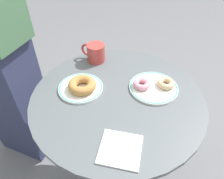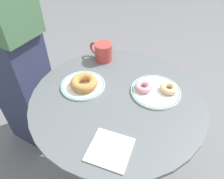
% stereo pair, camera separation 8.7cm
% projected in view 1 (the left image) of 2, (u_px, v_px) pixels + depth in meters
% --- Properties ---
extents(ground_plane, '(7.00, 7.00, 0.02)m').
position_uv_depth(ground_plane, '(116.00, 174.00, 1.39)').
color(ground_plane, slate).
extents(cafe_table, '(0.74, 0.74, 0.70)m').
position_uv_depth(cafe_table, '(117.00, 131.00, 1.07)').
color(cafe_table, '#565B60').
rests_on(cafe_table, ground).
extents(plate_left, '(0.20, 0.20, 0.01)m').
position_uv_depth(plate_left, '(81.00, 88.00, 0.93)').
color(plate_left, white).
rests_on(plate_left, cafe_table).
extents(plate_right, '(0.21, 0.21, 0.01)m').
position_uv_depth(plate_right, '(153.00, 87.00, 0.93)').
color(plate_right, white).
rests_on(plate_right, cafe_table).
extents(donut_old_fashioned, '(0.16, 0.16, 0.04)m').
position_uv_depth(donut_old_fashioned, '(82.00, 85.00, 0.91)').
color(donut_old_fashioned, '#BC7F42').
rests_on(donut_old_fashioned, plate_left).
extents(donut_glazed, '(0.11, 0.11, 0.03)m').
position_uv_depth(donut_glazed, '(166.00, 83.00, 0.93)').
color(donut_glazed, '#E0B789').
rests_on(donut_glazed, plate_right).
extents(donut_pink_frosted, '(0.09, 0.09, 0.03)m').
position_uv_depth(donut_pink_frosted, '(142.00, 84.00, 0.92)').
color(donut_pink_frosted, pink).
rests_on(donut_pink_frosted, plate_right).
extents(paper_napkin, '(0.17, 0.17, 0.01)m').
position_uv_depth(paper_napkin, '(120.00, 149.00, 0.71)').
color(paper_napkin, white).
rests_on(paper_napkin, cafe_table).
extents(coffee_mug, '(0.12, 0.09, 0.09)m').
position_uv_depth(coffee_mug, '(95.00, 53.00, 1.07)').
color(coffee_mug, '#B73D38').
rests_on(coffee_mug, cafe_table).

